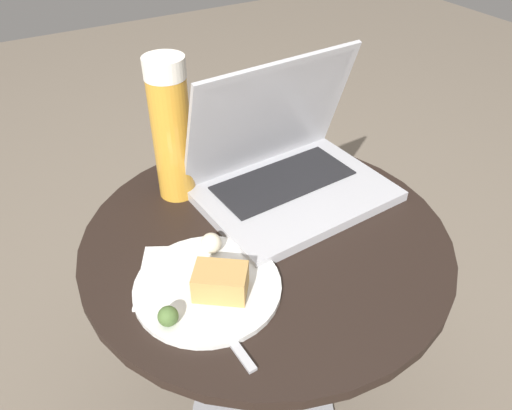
# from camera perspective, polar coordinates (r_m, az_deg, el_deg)

# --- Properties ---
(table) EXTENTS (0.61, 0.61, 0.56)m
(table) POSITION_cam_1_polar(r_m,az_deg,el_deg) (0.95, 1.02, -11.14)
(table) COLOR #9E9EA3
(table) RESTS_ON ground_plane
(napkin) EXTENTS (0.23, 0.21, 0.00)m
(napkin) POSITION_cam_1_polar(r_m,az_deg,el_deg) (0.77, -6.20, -8.03)
(napkin) COLOR white
(napkin) RESTS_ON table
(laptop) EXTENTS (0.35, 0.26, 0.25)m
(laptop) POSITION_cam_1_polar(r_m,az_deg,el_deg) (0.91, 3.49, 4.26)
(laptop) COLOR #B2B2B7
(laptop) RESTS_ON table
(beer_glass) EXTENTS (0.07, 0.07, 0.26)m
(beer_glass) POSITION_cam_1_polar(r_m,az_deg,el_deg) (0.87, -9.65, 8.42)
(beer_glass) COLOR gold
(beer_glass) RESTS_ON table
(snack_plate) EXTENTS (0.22, 0.22, 0.05)m
(snack_plate) POSITION_cam_1_polar(r_m,az_deg,el_deg) (0.74, -5.30, -8.98)
(snack_plate) COLOR silver
(snack_plate) RESTS_ON table
(fork) EXTENTS (0.03, 0.17, 0.00)m
(fork) POSITION_cam_1_polar(r_m,az_deg,el_deg) (0.71, -4.71, -12.71)
(fork) COLOR #B2B2B7
(fork) RESTS_ON table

